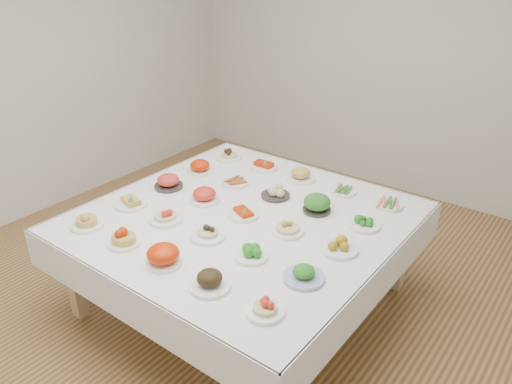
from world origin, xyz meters
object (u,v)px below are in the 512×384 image
Objects in this scene: display_table at (243,224)px; dish_12 at (243,212)px; dish_0 at (86,219)px; dish_24 at (389,204)px.

display_table is 9.66× the size of dish_12.
dish_0 is 2.15m from dish_24.
display_table is 1.08m from dish_0.
dish_12 is at bearing -134.77° from dish_24.
dish_0 reaches higher than dish_12.
display_table is 9.84× the size of dish_24.
dish_0 is (-0.75, -0.77, 0.13)m from display_table.
display_table is 1.08m from dish_24.
dish_0 is at bearing -134.90° from dish_12.
dish_24 is at bearing 45.23° from dish_12.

